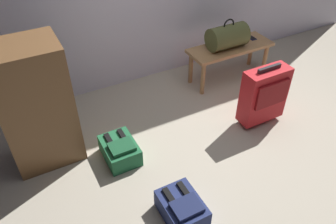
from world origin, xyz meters
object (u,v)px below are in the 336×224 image
Objects in this scene: duffel_bag_olive at (227,37)px; cell_phone at (251,37)px; bench at (230,51)px; backpack_green at (120,150)px; backpack_navy at (182,208)px; suitcase_upright_red at (264,95)px; side_cabinet at (36,106)px.

duffel_bag_olive is 0.42m from cell_phone.
backpack_green is (-1.63, -0.63, -0.26)m from bench.
backpack_green is at bearing 103.09° from backpack_navy.
suitcase_upright_red is 1.41m from backpack_navy.
duffel_bag_olive is at bearing -171.63° from cell_phone.
backpack_navy is at bearing -57.25° from side_cabinet.
duffel_bag_olive is 0.40× the size of side_cabinet.
cell_phone is 0.22× the size of suitcase_upright_red.
cell_phone is at bearing 9.91° from bench.
duffel_bag_olive is 1.75m from backpack_green.
duffel_bag_olive reaches higher than bench.
backpack_green is 0.80m from side_cabinet.
suitcase_upright_red reaches higher than backpack_green.
duffel_bag_olive reaches higher than backpack_navy.
bench is 1.77m from backpack_green.
cell_phone is 2.54m from side_cabinet.
side_cabinet is (-1.99, 0.53, 0.22)m from suitcase_upright_red.
backpack_navy is at bearing -140.22° from cell_phone.
cell_phone is (0.40, 0.06, -0.13)m from duffel_bag_olive.
cell_phone is 0.13× the size of side_cabinet.
backpack_navy is (-1.25, -0.61, -0.24)m from suitcase_upright_red.
backpack_green is at bearing -32.49° from side_cabinet.
backpack_navy is at bearing -76.91° from backpack_green.
side_cabinet is (-2.12, -0.28, -0.01)m from duffel_bag_olive.
backpack_navy is (-1.45, -1.42, -0.26)m from bench.
bench is 0.21m from duffel_bag_olive.
bench is 6.94× the size of cell_phone.
side_cabinet is (-0.55, 0.35, 0.46)m from backpack_green.
backpack_green is at bearing 172.76° from suitcase_upright_red.
duffel_bag_olive is at bearing 22.04° from backpack_green.
bench is 1.56× the size of suitcase_upright_red.
backpack_navy is (-1.78, -1.48, -0.34)m from cell_phone.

